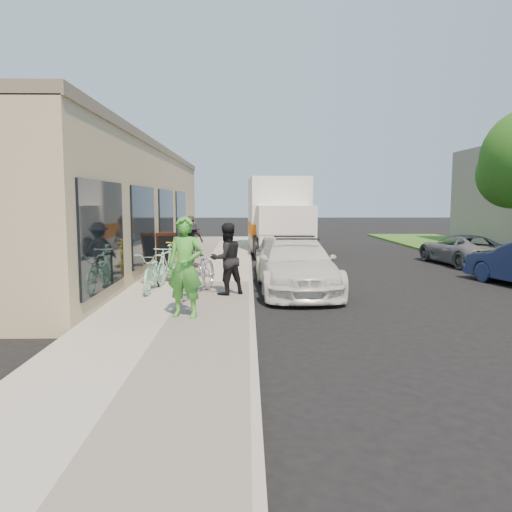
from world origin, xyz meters
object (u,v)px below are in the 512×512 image
object	(u,v)px
man_standing	(227,259)
cruiser_bike_c	(178,256)
sandwich_board	(164,249)
bystander_a	(190,250)
bike_rack	(158,266)
cruiser_bike_a	(167,264)
bystander_b	(190,242)
moving_truck	(279,219)
cruiser_bike_b	(153,272)
sedan_silver	(279,255)
far_car_gray	(461,250)
woman_rider	(185,267)
sedan_white	(296,265)
tandem_bike	(198,270)

from	to	relation	value
man_standing	cruiser_bike_c	xyz separation A→B (m)	(-1.61, 3.47, -0.32)
sandwich_board	bystander_a	distance (m)	2.65
bike_rack	cruiser_bike_a	xyz separation A→B (m)	(0.15, 0.42, -0.00)
bike_rack	bystander_b	bearing A→B (deg)	82.95
moving_truck	sandwich_board	bearing A→B (deg)	-125.92
cruiser_bike_a	cruiser_bike_b	world-z (taller)	cruiser_bike_a
sandwich_board	sedan_silver	world-z (taller)	sandwich_board
sedan_silver	far_car_gray	xyz separation A→B (m)	(6.77, 2.38, -0.07)
bike_rack	woman_rider	xyz separation A→B (m)	(1.12, -3.49, 0.43)
moving_truck	woman_rider	bearing A→B (deg)	-102.73
cruiser_bike_a	cruiser_bike_b	xyz separation A→B (m)	(-0.14, -1.23, -0.03)
moving_truck	man_standing	world-z (taller)	moving_truck
bike_rack	sedan_white	bearing A→B (deg)	-1.35
bystander_b	far_car_gray	bearing A→B (deg)	-31.73
bike_rack	cruiser_bike_c	distance (m)	2.22
bike_rack	cruiser_bike_a	bearing A→B (deg)	70.57
moving_truck	cruiser_bike_b	size ratio (longest dim) A/B	3.88
tandem_bike	woman_rider	distance (m)	2.24
woman_rider	bystander_b	xyz separation A→B (m)	(-0.69, 6.93, -0.09)
far_car_gray	bystander_b	world-z (taller)	bystander_b
sedan_silver	man_standing	bearing A→B (deg)	-110.04
man_standing	cruiser_bike_c	size ratio (longest dim) A/B	0.98
sandwich_board	sedan_silver	size ratio (longest dim) A/B	0.31
moving_truck	sedan_white	bearing A→B (deg)	-93.08
moving_truck	bystander_a	size ratio (longest dim) A/B	4.43
tandem_bike	cruiser_bike_a	distance (m)	1.97
sedan_silver	cruiser_bike_a	xyz separation A→B (m)	(-3.12, -2.42, 0.03)
tandem_bike	cruiser_bike_c	distance (m)	3.63
sedan_white	woman_rider	distance (m)	4.18
bike_rack	woman_rider	size ratio (longest dim) A/B	0.45
far_car_gray	moving_truck	bearing A→B (deg)	-44.14
cruiser_bike_c	cruiser_bike_a	bearing A→B (deg)	-79.58
man_standing	bystander_b	distance (m)	4.89
bystander_a	cruiser_bike_a	bearing A→B (deg)	101.14
sandwich_board	man_standing	world-z (taller)	man_standing
bystander_a	sandwich_board	bearing A→B (deg)	-28.63
bike_rack	sedan_white	size ratio (longest dim) A/B	0.18
woman_rider	bystander_a	xyz separation A→B (m)	(-0.49, 4.95, -0.16)
woman_rider	bystander_a	world-z (taller)	woman_rider
moving_truck	cruiser_bike_c	xyz separation A→B (m)	(-3.51, -7.84, -0.83)
sandwich_board	cruiser_bike_b	size ratio (longest dim) A/B	0.63
man_standing	bystander_a	size ratio (longest dim) A/B	1.06
bike_rack	cruiser_bike_c	bearing A→B (deg)	85.32
sedan_white	far_car_gray	bearing A→B (deg)	37.08
sedan_silver	man_standing	size ratio (longest dim) A/B	2.20
sedan_white	cruiser_bike_b	xyz separation A→B (m)	(-3.49, -0.72, -0.06)
sandwich_board	bystander_b	bearing A→B (deg)	-45.25
sandwich_board	man_standing	distance (m)	5.60
sandwich_board	cruiser_bike_a	world-z (taller)	sandwich_board
sedan_silver	cruiser_bike_b	size ratio (longest dim) A/B	2.04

